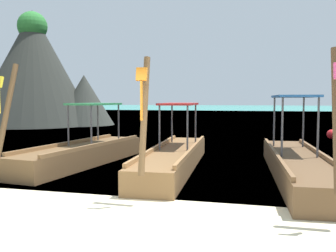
% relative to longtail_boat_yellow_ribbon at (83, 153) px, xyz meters
% --- Properties ---
extents(ground, '(120.00, 120.00, 0.00)m').
position_rel_longtail_boat_yellow_ribbon_xyz_m(ground, '(2.87, -4.93, -0.35)').
color(ground, beige).
extents(sea_water, '(120.00, 120.00, 0.00)m').
position_rel_longtail_boat_yellow_ribbon_xyz_m(sea_water, '(2.87, 56.93, -0.35)').
color(sea_water, '#2DB29E').
rests_on(sea_water, ground).
extents(longtail_boat_yellow_ribbon, '(1.77, 6.02, 2.74)m').
position_rel_longtail_boat_yellow_ribbon_xyz_m(longtail_boat_yellow_ribbon, '(0.00, 0.00, 0.00)').
color(longtail_boat_yellow_ribbon, brown).
rests_on(longtail_boat_yellow_ribbon, ground).
extents(longtail_boat_orange_ribbon, '(1.48, 6.92, 2.75)m').
position_rel_longtail_boat_yellow_ribbon_xyz_m(longtail_boat_orange_ribbon, '(2.78, 0.04, -0.01)').
color(longtail_boat_orange_ribbon, brown).
rests_on(longtail_boat_orange_ribbon, ground).
extents(longtail_boat_pink_ribbon, '(1.57, 7.17, 2.75)m').
position_rel_longtail_boat_yellow_ribbon_xyz_m(longtail_boat_pink_ribbon, '(6.00, -0.34, -0.01)').
color(longtail_boat_pink_ribbon, brown).
rests_on(longtail_boat_pink_ribbon, ground).
extents(karst_rock, '(10.48, 9.02, 8.62)m').
position_rel_longtail_boat_yellow_ribbon_xyz_m(karst_rock, '(-11.29, 15.01, 3.76)').
color(karst_rock, '#2D302B').
rests_on(karst_rock, ground).
extents(mooring_buoy_near, '(0.48, 0.48, 0.48)m').
position_rel_longtail_boat_yellow_ribbon_xyz_m(mooring_buoy_near, '(8.46, 9.29, -0.11)').
color(mooring_buoy_near, red).
rests_on(mooring_buoy_near, sea_water).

